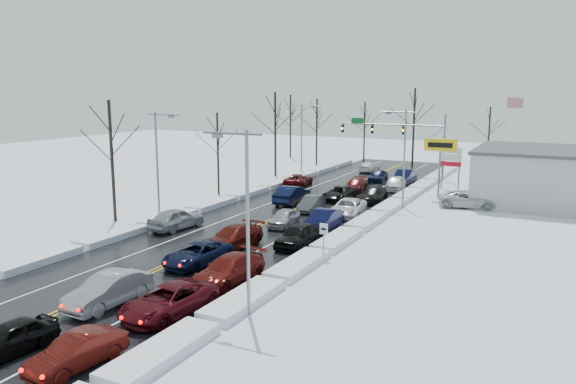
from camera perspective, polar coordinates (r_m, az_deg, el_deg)
The scene contains 46 objects.
ground at distance 47.09m, azimuth -1.76°, elevation -2.91°, with size 160.00×160.00×0.00m, color white.
road_surface at distance 48.81m, azimuth -0.65°, elevation -2.42°, with size 14.00×84.00×0.01m, color black.
snow_bank_left at distance 52.65m, azimuth -8.02°, elevation -1.58°, with size 1.81×72.00×0.49m, color white.
snow_bank_right at distance 45.92m, azimuth 7.83°, elevation -3.35°, with size 1.81×72.00×0.49m, color white.
traffic_signal_mast at distance 70.92m, azimuth 11.60°, elevation 5.86°, with size 13.28×0.39×8.00m.
tires_plus_sign at distance 57.71m, azimuth 15.22°, elevation 4.23°, with size 3.20×0.34×6.00m.
used_vehicles_sign at distance 63.76m, azimuth 16.24°, elevation 3.21°, with size 2.20×0.22×4.65m.
speed_limit_sign at distance 36.24m, azimuth 3.65°, elevation -4.33°, with size 0.55×0.09×2.35m.
flagpole at distance 70.78m, azimuth 21.28°, elevation 5.72°, with size 1.87×1.20×10.00m.
streetlight_se at distance 26.66m, azimuth -4.51°, elevation -1.59°, with size 3.20×0.25×9.00m.
streetlight_ne at distance 52.37m, azimuth 11.54°, elevation 4.13°, with size 3.20×0.25×9.00m.
streetlight_sw at distance 47.49m, azimuth -12.99°, elevation 3.45°, with size 3.20×0.25×9.00m.
streetlight_nw at distance 71.22m, azimuth 1.53°, elevation 5.95°, with size 3.20×0.25×9.00m.
tree_left_b at distance 47.97m, azimuth -17.56°, elevation 5.32°, with size 4.00×4.00×10.00m.
tree_left_c at distance 58.32m, azimuth -7.17°, elevation 5.50°, with size 3.40×3.40×8.50m.
tree_left_d at distance 70.59m, azimuth -1.31°, elevation 7.55°, with size 4.20×4.20×10.50m.
tree_left_e at distance 81.25m, azimuth 2.95°, elevation 7.42°, with size 3.80×3.80×9.50m.
tree_far_a at distance 89.71m, azimuth 0.25°, elevation 7.94°, with size 4.00×4.00×10.00m.
tree_far_b at distance 86.05m, azimuth 7.79°, elevation 7.27°, with size 3.60×3.60×9.00m.
tree_far_c at distance 81.80m, azimuth 12.71°, elevation 7.94°, with size 4.40×4.40×11.00m.
tree_far_d at distance 81.54m, azimuth 19.79°, elevation 6.35°, with size 3.40×3.40×8.50m.
queued_car_0 at distance 26.83m, azimuth -26.35°, elevation -14.55°, with size 1.65×4.09×1.39m, color black.
queued_car_1 at distance 30.52m, azimuth -17.70°, elevation -10.91°, with size 1.71×4.91×1.62m, color gray.
queued_car_2 at distance 35.88m, azimuth -9.17°, elevation -7.31°, with size 2.30×4.99×1.39m, color black.
queued_car_3 at distance 39.30m, azimuth -5.56°, elevation -5.65°, with size 2.12×5.21×1.51m, color #4A0E09.
queued_car_4 at distance 45.11m, azimuth -0.42°, elevation -3.50°, with size 1.64×4.06×1.38m, color #93969A.
queued_car_5 at distance 50.68m, azimuth 2.40°, elevation -1.95°, with size 1.46×4.18×1.38m, color #404346.
queued_car_6 at distance 55.80m, azimuth 5.21°, elevation -0.84°, with size 2.26×4.90×1.36m, color black.
queued_car_7 at distance 61.03m, azimuth 6.88°, elevation 0.10°, with size 1.87×4.61×1.34m, color #49090A.
queued_car_8 at distance 67.41m, azimuth 9.11°, elevation 1.02°, with size 1.70×4.23×1.44m, color black.
queued_car_9 at distance 24.66m, azimuth -20.53°, elevation -16.36°, with size 1.42×4.08×1.34m, color #450D09.
queued_car_10 at distance 28.57m, azimuth -11.99°, elevation -12.12°, with size 2.44×5.28×1.47m, color #44090F.
queued_car_11 at distance 32.57m, azimuth -5.99°, elevation -9.08°, with size 2.12×5.22×1.51m, color #540F0B.
queued_car_12 at distance 39.48m, azimuth 1.03°, elevation -5.53°, with size 1.88×4.68×1.60m, color black.
queued_car_13 at distance 43.88m, azimuth 3.60°, elevation -3.92°, with size 1.71×4.89×1.61m, color black.
queued_car_14 at distance 49.01m, azimuth 6.11°, elevation -2.43°, with size 2.43×5.27×1.47m, color silver.
queued_car_15 at distance 55.40m, azimuth 8.62°, elevation -1.00°, with size 2.02×4.97×1.44m, color black.
queued_car_16 at distance 62.14m, azimuth 10.85°, elevation 0.17°, with size 1.84×4.56×1.55m, color silver.
queued_car_17 at distance 66.31m, azimuth 11.71°, elevation 0.78°, with size 1.78×5.11×1.68m, color black.
oncoming_car_0 at distance 54.10m, azimuth 0.40°, elevation -1.15°, with size 1.82×5.21×1.72m, color black.
oncoming_car_1 at distance 63.88m, azimuth 1.08°, elevation 0.63°, with size 2.29×4.97×1.38m, color #4F0A0B.
oncoming_car_2 at distance 75.69m, azimuth 8.25°, elevation 2.06°, with size 1.85×4.55×1.32m, color white.
oncoming_car_3 at distance 45.10m, azimuth -11.24°, elevation -3.70°, with size 2.00×4.97×1.69m, color #93969A.
parked_car_0 at distance 54.78m, azimuth 17.93°, elevation -1.52°, with size 2.57×5.58×1.55m, color silver.
parked_car_1 at distance 58.85m, azimuth 21.60°, elevation -0.95°, with size 2.02×4.97×1.44m, color black.
parked_car_2 at distance 63.70m, azimuth 20.18°, elevation -0.04°, with size 1.81×4.51×1.54m, color silver.
Camera 1 is at (21.82, -40.30, 10.83)m, focal length 35.00 mm.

